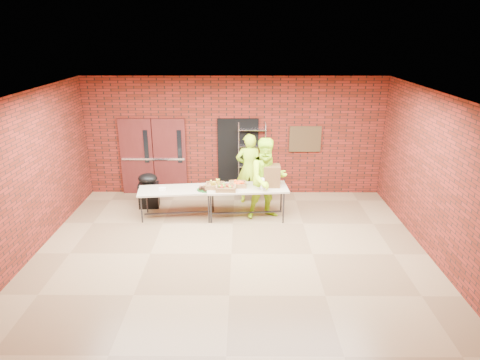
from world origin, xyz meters
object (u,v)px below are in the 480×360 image
table_right (247,190)px  volunteer_man (267,179)px  volunteer_woman (249,168)px  table_left (176,192)px  wire_rack (252,160)px  covered_grill (149,190)px  coffee_dispenser (272,176)px

table_right → volunteer_man: (0.48, 0.04, 0.26)m
volunteer_woman → table_left: bearing=27.2°
volunteer_man → table_right: bearing=169.6°
table_right → wire_rack: bearing=79.8°
wire_rack → table_left: 2.41m
wire_rack → table_right: wire_rack is taller
table_left → volunteer_woman: size_ratio=1.01×
table_left → covered_grill: size_ratio=2.07×
table_left → covered_grill: bearing=133.6°
coffee_dispenser → volunteer_man: size_ratio=0.26×
wire_rack → covered_grill: size_ratio=2.23×
covered_grill → volunteer_woman: size_ratio=0.49×
table_right → covered_grill: bearing=160.4°
coffee_dispenser → table_right: bearing=-171.6°
table_left → coffee_dispenser: size_ratio=3.58×
covered_grill → volunteer_man: 3.10m
volunteer_man → volunteer_woman: bearing=98.0°
volunteer_woman → covered_grill: bearing=4.4°
covered_grill → coffee_dispenser: bearing=-15.5°
volunteer_woman → volunteer_man: size_ratio=0.94×
wire_rack → covered_grill: (-2.65, -0.85, -0.55)m
wire_rack → volunteer_woman: size_ratio=1.09×
covered_grill → volunteer_man: volunteer_man is taller
volunteer_woman → wire_rack: bearing=-103.6°
table_right → covered_grill: size_ratio=2.20×
coffee_dispenser → volunteer_woman: bearing=119.4°
table_right → volunteer_woman: bearing=82.2°
table_left → coffee_dispenser: bearing=-4.2°
coffee_dispenser → table_left: bearing=-177.5°
table_right → covered_grill: (-2.51, 0.67, -0.27)m
table_right → table_left: bearing=175.7°
wire_rack → coffee_dispenser: 1.50m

